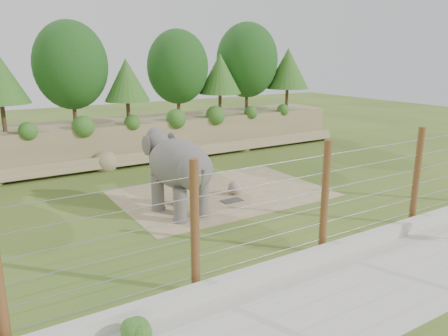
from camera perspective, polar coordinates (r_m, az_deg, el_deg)
ground at (r=19.15m, az=3.17°, el=-5.93°), size 90.00×90.00×0.00m
back_embankment at (r=29.55m, az=-10.13°, el=9.09°), size 30.00×5.52×8.77m
dirt_patch at (r=21.77m, az=-0.27°, el=-3.30°), size 10.00×7.00×0.02m
drain_grate at (r=20.61m, az=1.05°, el=-4.29°), size 1.00×0.60×0.03m
elephant at (r=18.74m, az=-5.90°, el=-0.92°), size 2.27×4.42×3.43m
stone_ball at (r=21.47m, az=1.40°, el=-2.63°), size 0.65×0.65×0.65m
retaining_wall at (r=15.55m, az=13.97°, el=-10.43°), size 26.00×0.35×0.50m
walkway at (r=14.51m, az=19.69°, el=-13.89°), size 26.00×4.00×0.01m
barrier_fence at (r=15.24m, az=13.03°, el=-3.82°), size 20.26×0.26×4.00m
walkway_shrub at (r=11.32m, az=-11.49°, el=-20.01°), size 0.68×0.68×0.68m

